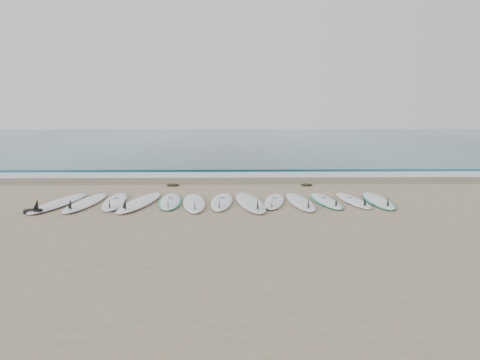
{
  "coord_description": "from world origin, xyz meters",
  "views": [
    {
      "loc": [
        0.2,
        -11.64,
        2.23
      ],
      "look_at": [
        0.49,
        1.4,
        0.4
      ],
      "focal_mm": 35.0,
      "sensor_mm": 36.0,
      "label": 1
    }
  ],
  "objects_px": {
    "surfboard_0": "(58,203)",
    "surfboard_12": "(378,200)",
    "leash_coil": "(32,211)",
    "surfboard_6": "(222,201)"
  },
  "relations": [
    {
      "from": "surfboard_0",
      "to": "surfboard_12",
      "type": "bearing_deg",
      "value": 9.79
    },
    {
      "from": "surfboard_12",
      "to": "leash_coil",
      "type": "xyz_separation_m",
      "value": [
        -8.3,
        -1.18,
        0.0
      ]
    },
    {
      "from": "surfboard_0",
      "to": "surfboard_12",
      "type": "xyz_separation_m",
      "value": [
        8.06,
        0.25,
        -0.01
      ]
    },
    {
      "from": "leash_coil",
      "to": "surfboard_0",
      "type": "bearing_deg",
      "value": 75.83
    },
    {
      "from": "surfboard_6",
      "to": "surfboard_12",
      "type": "distance_m",
      "value": 4.01
    },
    {
      "from": "surfboard_0",
      "to": "leash_coil",
      "type": "xyz_separation_m",
      "value": [
        -0.24,
        -0.93,
        -0.01
      ]
    },
    {
      "from": "surfboard_6",
      "to": "leash_coil",
      "type": "height_order",
      "value": "surfboard_6"
    },
    {
      "from": "surfboard_0",
      "to": "leash_coil",
      "type": "distance_m",
      "value": 0.96
    },
    {
      "from": "surfboard_0",
      "to": "surfboard_6",
      "type": "relative_size",
      "value": 1.11
    },
    {
      "from": "surfboard_0",
      "to": "leash_coil",
      "type": "bearing_deg",
      "value": -96.14
    }
  ]
}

